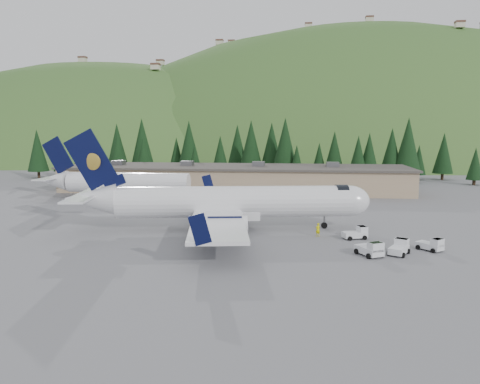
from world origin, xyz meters
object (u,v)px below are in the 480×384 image
at_px(second_airliner, 113,182).
at_px(baggage_tug_a, 357,233).
at_px(airliner, 225,203).
at_px(baggage_tug_c, 400,248).
at_px(terminal_building, 234,178).
at_px(ramp_worker, 318,230).
at_px(baggage_tug_d, 371,249).
at_px(baggage_tug_b, 432,245).

distance_m(second_airliner, baggage_tug_a, 47.24).
bearing_deg(airliner, baggage_tug_c, -35.99).
xyz_separation_m(terminal_building, ramp_worker, (15.38, -40.75, -1.82)).
distance_m(second_airliner, baggage_tug_d, 52.07).
bearing_deg(ramp_worker, terminal_building, -99.96).
relative_size(terminal_building, baggage_tug_d, 21.36).
bearing_deg(baggage_tug_a, ramp_worker, 152.43).
distance_m(terminal_building, ramp_worker, 43.59).
distance_m(baggage_tug_c, terminal_building, 53.21).
bearing_deg(baggage_tug_d, baggage_tug_b, 85.06).
distance_m(airliner, baggage_tug_c, 21.81).
relative_size(baggage_tug_c, terminal_building, 0.04).
bearing_deg(baggage_tug_d, ramp_worker, -178.50).
distance_m(baggage_tug_a, terminal_building, 45.95).
xyz_separation_m(second_airliner, baggage_tug_b, (46.82, -30.07, -2.70)).
xyz_separation_m(airliner, ramp_worker, (11.47, -2.56, -2.59)).
bearing_deg(second_airliner, baggage_tug_c, -36.36).
xyz_separation_m(baggage_tug_a, ramp_worker, (-4.44, 0.67, 0.15)).
xyz_separation_m(airliner, second_airliner, (-23.82, 22.19, -0.07)).
bearing_deg(baggage_tug_c, baggage_tug_d, 140.27).
xyz_separation_m(baggage_tug_c, ramp_worker, (-7.91, 7.06, 0.14)).
bearing_deg(baggage_tug_c, baggage_tug_a, 56.71).
distance_m(terminal_building, baggage_tug_d, 53.09).
bearing_deg(airliner, baggage_tug_b, -28.49).
xyz_separation_m(baggage_tug_c, baggage_tug_d, (-3.03, -1.23, 0.04)).
relative_size(airliner, terminal_building, 0.54).
bearing_deg(second_airliner, baggage_tug_a, -32.60).
bearing_deg(terminal_building, ramp_worker, -69.33).
xyz_separation_m(second_airliner, baggage_tug_a, (39.73, -25.41, -2.67)).
bearing_deg(terminal_building, baggage_tug_b, -59.71).
height_order(airliner, baggage_tug_d, airliner).
bearing_deg(terminal_building, second_airliner, -141.22).
height_order(baggage_tug_a, terminal_building, terminal_building).
bearing_deg(baggage_tug_b, airliner, -150.58).
height_order(baggage_tug_b, ramp_worker, ramp_worker).
bearing_deg(baggage_tug_a, baggage_tug_b, -52.31).
bearing_deg(baggage_tug_c, terminal_building, 54.21).
bearing_deg(ramp_worker, second_airliner, -65.68).
height_order(airliner, baggage_tug_c, airliner).
bearing_deg(baggage_tug_a, terminal_building, 96.52).
height_order(terminal_building, ramp_worker, terminal_building).
relative_size(baggage_tug_b, terminal_building, 0.04).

